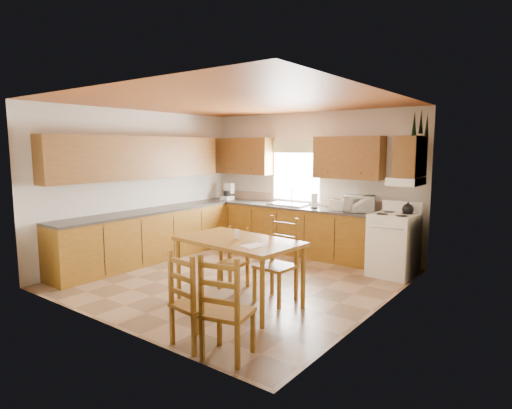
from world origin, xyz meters
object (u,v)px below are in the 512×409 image
Objects in this scene: chair_far_left at (233,259)px; dining_table at (239,271)px; stove at (394,245)px; microwave at (359,204)px; chair_near_right at (228,306)px; chair_far_right at (275,261)px; chair_near_left at (195,298)px.

dining_table is at bearing -50.19° from chair_far_left.
stove is 0.97m from microwave.
microwave is 0.47× the size of chair_near_right.
dining_table is 1.45× the size of chair_far_right.
dining_table is (-1.18, -2.46, -0.06)m from stove.
stove is 0.94× the size of chair_near_right.
chair_near_left reaches higher than dining_table.
chair_far_left is at bearing -131.02° from microwave.
stove is at bearing 68.58° from dining_table.
microwave is at bearing 84.88° from dining_table.
chair_near_left reaches higher than chair_far_left.
chair_near_left is 1.14× the size of chair_far_left.
stove is 3.66m from chair_near_right.
chair_near_right reaches higher than stove.
microwave is 0.55× the size of chair_far_left.
stove is 1.12× the size of chair_far_left.
chair_near_right is at bearing -92.46° from stove.
chair_near_left is 0.90× the size of chair_far_right.
chair_far_right is (-0.49, 1.54, 0.03)m from chair_near_right.
microwave reaches higher than chair_near_left.
chair_far_left is at bearing -56.23° from chair_near_left.
microwave reaches higher than chair_far_left.
stove is at bearing 44.26° from chair_far_left.
chair_far_right is (0.80, -0.08, 0.12)m from chair_far_left.
microwave is 0.44× the size of chair_far_right.
chair_near_right is (0.44, 0.00, 0.02)m from chair_near_left.
chair_near_right is (-0.35, -3.64, 0.03)m from stove.
dining_table is 1.84× the size of chair_far_left.
dining_table is 0.63m from chair_far_left.
microwave is 2.57m from chair_far_left.
microwave is at bearing -84.85° from chair_near_left.
chair_near_left is at bearing -69.00° from chair_far_left.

